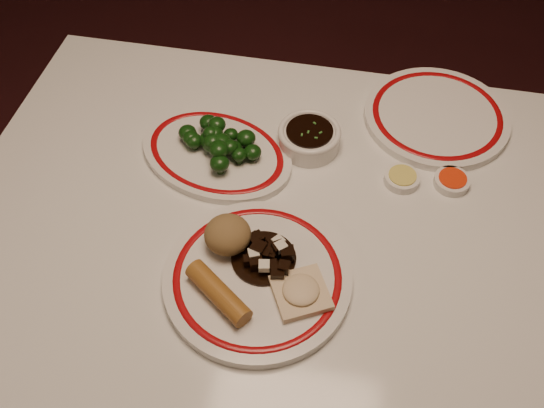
{
  "coord_description": "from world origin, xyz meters",
  "views": [
    {
      "loc": [
        0.08,
        -0.59,
        1.58
      ],
      "look_at": [
        -0.04,
        0.02,
        0.8
      ],
      "focal_mm": 40.0,
      "sensor_mm": 36.0,
      "label": 1
    }
  ],
  "objects_px": {
    "stirfry_heap": "(265,254)",
    "soy_bowl": "(309,139)",
    "fried_wonton": "(301,292)",
    "main_plate": "(257,278)",
    "rice_mound": "(228,235)",
    "broccoli_plate": "(216,153)",
    "dining_table": "(294,264)",
    "broccoli_pile": "(218,142)",
    "spring_roll": "(218,293)"
  },
  "relations": [
    {
      "from": "dining_table",
      "to": "fried_wonton",
      "type": "height_order",
      "value": "fried_wonton"
    },
    {
      "from": "main_plate",
      "to": "fried_wonton",
      "type": "relative_size",
      "value": 3.62
    },
    {
      "from": "rice_mound",
      "to": "broccoli_plate",
      "type": "xyz_separation_m",
      "value": [
        -0.07,
        0.2,
        -0.04
      ]
    },
    {
      "from": "soy_bowl",
      "to": "stirfry_heap",
      "type": "bearing_deg",
      "value": -95.63
    },
    {
      "from": "main_plate",
      "to": "rice_mound",
      "type": "bearing_deg",
      "value": 140.19
    },
    {
      "from": "broccoli_pile",
      "to": "soy_bowl",
      "type": "distance_m",
      "value": 0.17
    },
    {
      "from": "main_plate",
      "to": "stirfry_heap",
      "type": "bearing_deg",
      "value": 79.52
    },
    {
      "from": "fried_wonton",
      "to": "stirfry_heap",
      "type": "distance_m",
      "value": 0.09
    },
    {
      "from": "broccoli_plate",
      "to": "main_plate",
      "type": "bearing_deg",
      "value": -62.39
    },
    {
      "from": "spring_roll",
      "to": "stirfry_heap",
      "type": "height_order",
      "value": "spring_roll"
    },
    {
      "from": "stirfry_heap",
      "to": "broccoli_plate",
      "type": "distance_m",
      "value": 0.26
    },
    {
      "from": "dining_table",
      "to": "rice_mound",
      "type": "relative_size",
      "value": 15.8
    },
    {
      "from": "dining_table",
      "to": "stirfry_heap",
      "type": "bearing_deg",
      "value": -119.13
    },
    {
      "from": "fried_wonton",
      "to": "soy_bowl",
      "type": "bearing_deg",
      "value": 96.68
    },
    {
      "from": "spring_roll",
      "to": "rice_mound",
      "type": "bearing_deg",
      "value": 42.05
    },
    {
      "from": "rice_mound",
      "to": "stirfry_heap",
      "type": "xyz_separation_m",
      "value": [
        0.06,
        -0.02,
        -0.02
      ]
    },
    {
      "from": "rice_mound",
      "to": "broccoli_pile",
      "type": "xyz_separation_m",
      "value": [
        -0.07,
        0.2,
        -0.01
      ]
    },
    {
      "from": "broccoli_plate",
      "to": "dining_table",
      "type": "bearing_deg",
      "value": -40.51
    },
    {
      "from": "rice_mound",
      "to": "broccoli_plate",
      "type": "bearing_deg",
      "value": 109.85
    },
    {
      "from": "fried_wonton",
      "to": "main_plate",
      "type": "bearing_deg",
      "value": 163.0
    },
    {
      "from": "dining_table",
      "to": "stirfry_heap",
      "type": "height_order",
      "value": "stirfry_heap"
    },
    {
      "from": "spring_roll",
      "to": "broccoli_pile",
      "type": "bearing_deg",
      "value": 51.15
    },
    {
      "from": "stirfry_heap",
      "to": "soy_bowl",
      "type": "bearing_deg",
      "value": 84.37
    },
    {
      "from": "rice_mound",
      "to": "spring_roll",
      "type": "relative_size",
      "value": 0.62
    },
    {
      "from": "rice_mound",
      "to": "broccoli_pile",
      "type": "distance_m",
      "value": 0.21
    },
    {
      "from": "fried_wonton",
      "to": "broccoli_pile",
      "type": "distance_m",
      "value": 0.34
    },
    {
      "from": "rice_mound",
      "to": "stirfry_heap",
      "type": "height_order",
      "value": "rice_mound"
    },
    {
      "from": "fried_wonton",
      "to": "rice_mound",
      "type": "bearing_deg",
      "value": 151.61
    },
    {
      "from": "fried_wonton",
      "to": "dining_table",
      "type": "bearing_deg",
      "value": 103.01
    },
    {
      "from": "main_plate",
      "to": "soy_bowl",
      "type": "relative_size",
      "value": 3.4
    },
    {
      "from": "stirfry_heap",
      "to": "broccoli_pile",
      "type": "height_order",
      "value": "broccoli_pile"
    },
    {
      "from": "dining_table",
      "to": "main_plate",
      "type": "xyz_separation_m",
      "value": [
        -0.04,
        -0.1,
        0.1
      ]
    },
    {
      "from": "spring_roll",
      "to": "fried_wonton",
      "type": "xyz_separation_m",
      "value": [
        0.12,
        0.03,
        -0.01
      ]
    },
    {
      "from": "rice_mound",
      "to": "broccoli_plate",
      "type": "distance_m",
      "value": 0.22
    },
    {
      "from": "spring_roll",
      "to": "fried_wonton",
      "type": "bearing_deg",
      "value": -39.58
    },
    {
      "from": "dining_table",
      "to": "spring_roll",
      "type": "xyz_separation_m",
      "value": [
        -0.09,
        -0.15,
        0.13
      ]
    },
    {
      "from": "rice_mound",
      "to": "fried_wonton",
      "type": "height_order",
      "value": "rice_mound"
    },
    {
      "from": "fried_wonton",
      "to": "stirfry_heap",
      "type": "relative_size",
      "value": 1.04
    },
    {
      "from": "main_plate",
      "to": "fried_wonton",
      "type": "height_order",
      "value": "fried_wonton"
    },
    {
      "from": "spring_roll",
      "to": "fried_wonton",
      "type": "height_order",
      "value": "spring_roll"
    },
    {
      "from": "fried_wonton",
      "to": "stirfry_heap",
      "type": "height_order",
      "value": "stirfry_heap"
    },
    {
      "from": "spring_roll",
      "to": "stirfry_heap",
      "type": "bearing_deg",
      "value": 3.87
    },
    {
      "from": "main_plate",
      "to": "soy_bowl",
      "type": "bearing_deg",
      "value": 83.84
    },
    {
      "from": "dining_table",
      "to": "broccoli_pile",
      "type": "bearing_deg",
      "value": 138.79
    },
    {
      "from": "rice_mound",
      "to": "broccoli_plate",
      "type": "height_order",
      "value": "rice_mound"
    },
    {
      "from": "dining_table",
      "to": "broccoli_pile",
      "type": "distance_m",
      "value": 0.26
    },
    {
      "from": "broccoli_pile",
      "to": "soy_bowl",
      "type": "bearing_deg",
      "value": 20.46
    },
    {
      "from": "rice_mound",
      "to": "spring_roll",
      "type": "xyz_separation_m",
      "value": [
        0.01,
        -0.1,
        -0.01
      ]
    },
    {
      "from": "spring_roll",
      "to": "fried_wonton",
      "type": "distance_m",
      "value": 0.13
    },
    {
      "from": "fried_wonton",
      "to": "broccoli_pile",
      "type": "xyz_separation_m",
      "value": [
        -0.2,
        0.27,
        0.01
      ]
    }
  ]
}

